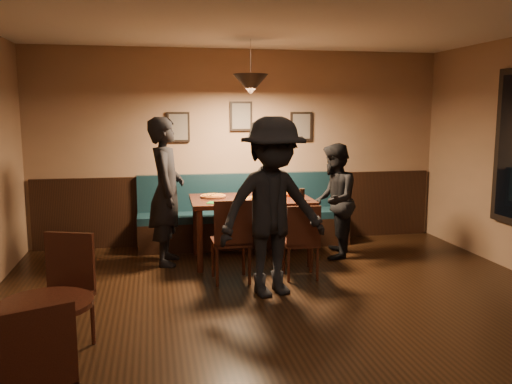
# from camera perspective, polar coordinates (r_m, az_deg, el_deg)

# --- Properties ---
(floor) EXTENTS (7.00, 7.00, 0.00)m
(floor) POSITION_cam_1_polar(r_m,az_deg,el_deg) (4.79, 5.52, -15.03)
(floor) COLOR black
(floor) RESTS_ON ground
(wall_back) EXTENTS (6.00, 0.00, 6.00)m
(wall_back) POSITION_cam_1_polar(r_m,az_deg,el_deg) (7.83, -1.64, 4.79)
(wall_back) COLOR #8C704F
(wall_back) RESTS_ON ground
(wainscot) EXTENTS (5.88, 0.06, 1.00)m
(wainscot) POSITION_cam_1_polar(r_m,az_deg,el_deg) (7.91, -1.57, -1.74)
(wainscot) COLOR black
(wainscot) RESTS_ON ground
(booth_bench) EXTENTS (3.00, 0.60, 1.00)m
(booth_bench) POSITION_cam_1_polar(r_m,az_deg,el_deg) (7.65, -1.24, -2.10)
(booth_bench) COLOR #0F232D
(booth_bench) RESTS_ON ground
(picture_left) EXTENTS (0.32, 0.04, 0.42)m
(picture_left) POSITION_cam_1_polar(r_m,az_deg,el_deg) (7.69, -8.29, 6.87)
(picture_left) COLOR black
(picture_left) RESTS_ON wall_back
(picture_center) EXTENTS (0.32, 0.04, 0.42)m
(picture_center) POSITION_cam_1_polar(r_m,az_deg,el_deg) (7.78, -1.61, 8.08)
(picture_center) COLOR black
(picture_center) RESTS_ON wall_back
(picture_right) EXTENTS (0.32, 0.04, 0.42)m
(picture_right) POSITION_cam_1_polar(r_m,az_deg,el_deg) (7.98, 4.83, 6.99)
(picture_right) COLOR black
(picture_right) RESTS_ON wall_back
(pendant_lamp) EXTENTS (0.44, 0.44, 0.25)m
(pendant_lamp) POSITION_cam_1_polar(r_m,az_deg,el_deg) (6.76, -0.58, 11.40)
(pendant_lamp) COLOR black
(pendant_lamp) RESTS_ON ceiling
(dining_table) EXTENTS (1.55, 1.02, 0.82)m
(dining_table) POSITION_cam_1_polar(r_m,az_deg,el_deg) (6.92, -0.55, -4.00)
(dining_table) COLOR black
(dining_table) RESTS_ON floor
(chair_near_left) EXTENTS (0.43, 0.43, 0.96)m
(chair_near_left) POSITION_cam_1_polar(r_m,az_deg,el_deg) (6.09, -2.72, -5.08)
(chair_near_left) COLOR #32180E
(chair_near_left) RESTS_ON floor
(chair_near_right) EXTENTS (0.41, 0.41, 0.87)m
(chair_near_right) POSITION_cam_1_polar(r_m,az_deg,el_deg) (6.23, 4.76, -5.19)
(chair_near_right) COLOR black
(chair_near_right) RESTS_ON floor
(diner_left) EXTENTS (0.51, 0.72, 1.85)m
(diner_left) POSITION_cam_1_polar(r_m,az_deg,el_deg) (6.79, -9.53, 0.07)
(diner_left) COLOR black
(diner_left) RESTS_ON floor
(diner_right) EXTENTS (0.81, 0.90, 1.51)m
(diner_right) POSITION_cam_1_polar(r_m,az_deg,el_deg) (7.09, 8.29, -0.95)
(diner_right) COLOR black
(diner_right) RESTS_ON floor
(diner_front) EXTENTS (1.35, 0.99, 1.87)m
(diner_front) POSITION_cam_1_polar(r_m,az_deg,el_deg) (5.54, 1.79, -1.64)
(diner_front) COLOR black
(diner_front) RESTS_ON floor
(pizza_a) EXTENTS (0.40, 0.40, 0.04)m
(pizza_a) POSITION_cam_1_polar(r_m,az_deg,el_deg) (6.90, -4.60, -0.43)
(pizza_a) COLOR orange
(pizza_a) RESTS_ON dining_table
(pizza_b) EXTENTS (0.37, 0.37, 0.04)m
(pizza_b) POSITION_cam_1_polar(r_m,az_deg,el_deg) (6.65, 0.30, -0.75)
(pizza_b) COLOR orange
(pizza_b) RESTS_ON dining_table
(pizza_c) EXTENTS (0.47, 0.47, 0.04)m
(pizza_c) POSITION_cam_1_polar(r_m,az_deg,el_deg) (7.12, 2.72, -0.11)
(pizza_c) COLOR orange
(pizza_c) RESTS_ON dining_table
(soda_glass) EXTENTS (0.08, 0.08, 0.15)m
(soda_glass) POSITION_cam_1_polar(r_m,az_deg,el_deg) (6.68, 4.92, -0.27)
(soda_glass) COLOR black
(soda_glass) RESTS_ON dining_table
(tabasco_bottle) EXTENTS (0.03, 0.03, 0.12)m
(tabasco_bottle) POSITION_cam_1_polar(r_m,az_deg,el_deg) (6.93, 3.53, -0.07)
(tabasco_bottle) COLOR #982105
(tabasco_bottle) RESTS_ON dining_table
(napkin_a) EXTENTS (0.20, 0.20, 0.01)m
(napkin_a) POSITION_cam_1_polar(r_m,az_deg,el_deg) (7.02, -5.14, -0.42)
(napkin_a) COLOR #1F773C
(napkin_a) RESTS_ON dining_table
(napkin_b) EXTENTS (0.21, 0.21, 0.01)m
(napkin_b) POSITION_cam_1_polar(r_m,az_deg,el_deg) (6.50, -4.47, -1.14)
(napkin_b) COLOR #1C6B22
(napkin_b) RESTS_ON dining_table
(cutlery_set) EXTENTS (0.20, 0.07, 0.00)m
(cutlery_set) POSITION_cam_1_polar(r_m,az_deg,el_deg) (6.46, -0.40, -1.19)
(cutlery_set) COLOR silver
(cutlery_set) RESTS_ON dining_table
(cafe_table) EXTENTS (0.74, 0.74, 0.66)m
(cafe_table) POSITION_cam_1_polar(r_m,az_deg,el_deg) (4.02, -21.26, -15.27)
(cafe_table) COLOR black
(cafe_table) RESTS_ON floor
(cafe_chair_far) EXTENTS (0.53, 0.53, 0.94)m
(cafe_chair_far) POSITION_cam_1_polar(r_m,az_deg,el_deg) (4.59, -20.17, -10.34)
(cafe_chair_far) COLOR black
(cafe_chair_far) RESTS_ON floor
(cafe_chair_near) EXTENTS (0.53, 0.53, 0.91)m
(cafe_chair_near) POSITION_cam_1_polar(r_m,az_deg,el_deg) (3.38, -22.78, -17.70)
(cafe_chair_near) COLOR black
(cafe_chair_near) RESTS_ON floor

